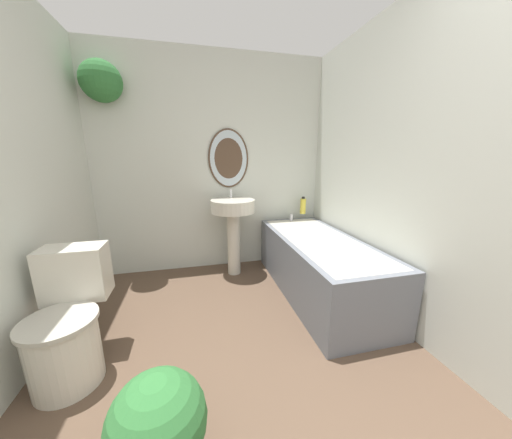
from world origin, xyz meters
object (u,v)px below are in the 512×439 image
toilet (69,324)px  pedestal_sink (233,218)px  bathtub (318,264)px  shampoo_bottle (303,206)px  potted_plant (159,427)px

toilet → pedestal_sink: 1.67m
pedestal_sink → bathtub: size_ratio=0.57×
bathtub → shampoo_bottle: size_ratio=8.08×
toilet → shampoo_bottle: bearing=32.0°
pedestal_sink → bathtub: (0.73, -0.61, -0.36)m
shampoo_bottle → potted_plant: 2.53m
toilet → pedestal_sink: (1.18, 1.14, 0.31)m
potted_plant → pedestal_sink: bearing=72.6°
pedestal_sink → shampoo_bottle: pedestal_sink is taller
potted_plant → toilet: bearing=128.8°
toilet → shampoo_bottle: 2.46m
pedestal_sink → bathtub: pedestal_sink is taller
bathtub → shampoo_bottle: bearing=78.5°
shampoo_bottle → pedestal_sink: bearing=-170.9°
toilet → pedestal_sink: size_ratio=0.79×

